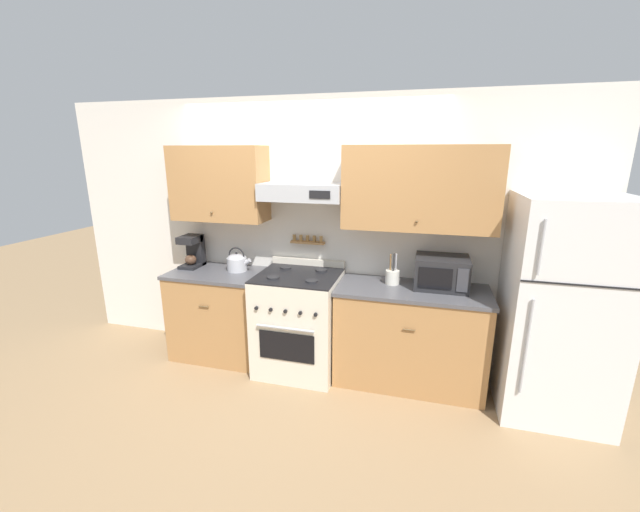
# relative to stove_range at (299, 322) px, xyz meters

# --- Properties ---
(ground_plane) EXTENTS (16.00, 16.00, 0.00)m
(ground_plane) POSITION_rel_stove_range_xyz_m (-0.00, -0.26, -0.48)
(ground_plane) COLOR #937551
(wall_back) EXTENTS (5.20, 0.46, 2.55)m
(wall_back) POSITION_rel_stove_range_xyz_m (0.08, 0.32, 0.96)
(wall_back) COLOR silver
(wall_back) RESTS_ON ground_plane
(counter_left) EXTENTS (0.95, 0.62, 0.90)m
(counter_left) POSITION_rel_stove_range_xyz_m (-0.85, 0.05, -0.03)
(counter_left) COLOR #AD7A47
(counter_left) RESTS_ON ground_plane
(counter_right) EXTENTS (1.31, 0.62, 0.90)m
(counter_right) POSITION_rel_stove_range_xyz_m (1.03, 0.05, -0.03)
(counter_right) COLOR #AD7A47
(counter_right) RESTS_ON ground_plane
(stove_range) EXTENTS (0.74, 0.72, 1.02)m
(stove_range) POSITION_rel_stove_range_xyz_m (0.00, 0.00, 0.00)
(stove_range) COLOR beige
(stove_range) RESTS_ON ground_plane
(refrigerator) EXTENTS (0.80, 0.78, 1.74)m
(refrigerator) POSITION_rel_stove_range_xyz_m (2.16, -0.04, 0.39)
(refrigerator) COLOR white
(refrigerator) RESTS_ON ground_plane
(tea_kettle) EXTENTS (0.25, 0.20, 0.24)m
(tea_kettle) POSITION_rel_stove_range_xyz_m (-0.68, 0.13, 0.51)
(tea_kettle) COLOR #B7B7BC
(tea_kettle) RESTS_ON counter_left
(coffee_maker) EXTENTS (0.18, 0.25, 0.33)m
(coffee_maker) POSITION_rel_stove_range_xyz_m (-1.19, 0.17, 0.58)
(coffee_maker) COLOR black
(coffee_maker) RESTS_ON counter_left
(microwave) EXTENTS (0.45, 0.38, 0.27)m
(microwave) POSITION_rel_stove_range_xyz_m (1.26, 0.15, 0.55)
(microwave) COLOR #232326
(microwave) RESTS_ON counter_right
(utensil_crock) EXTENTS (0.12, 0.12, 0.28)m
(utensil_crock) POSITION_rel_stove_range_xyz_m (0.85, 0.13, 0.49)
(utensil_crock) COLOR silver
(utensil_crock) RESTS_ON counter_right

